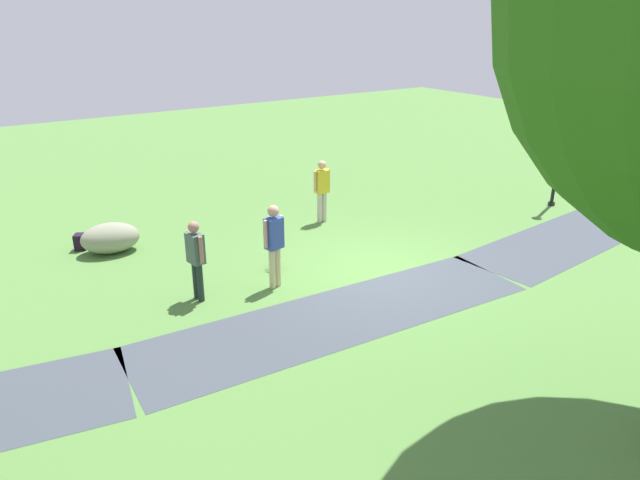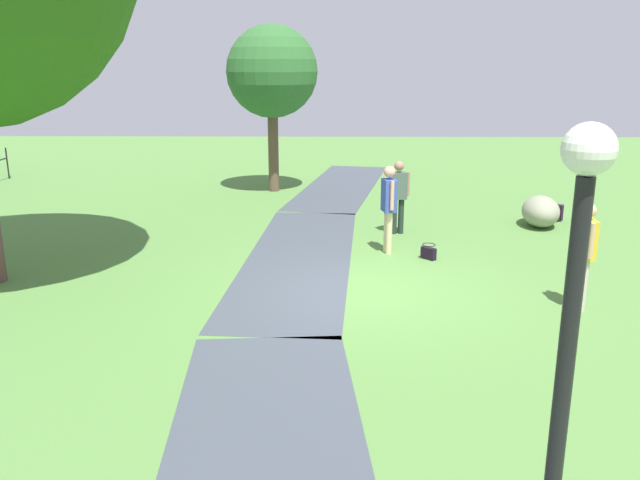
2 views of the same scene
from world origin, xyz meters
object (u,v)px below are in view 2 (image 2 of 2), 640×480
at_px(handbag_on_grass, 429,252).
at_px(young_tree_near_path, 272,72).
at_px(lamp_post, 565,367).
at_px(lawn_boulder, 541,211).
at_px(backpack_by_boulder, 557,213).
at_px(passerby_on_path, 398,192).
at_px(woman_with_handbag, 389,203).
at_px(frisbee_on_grass, 584,234).
at_px(man_near_boulder, 585,249).

bearing_deg(handbag_on_grass, young_tree_near_path, 27.60).
xyz_separation_m(lamp_post, lawn_boulder, (11.97, -3.72, -1.82)).
bearing_deg(backpack_by_boulder, young_tree_near_path, 63.11).
xyz_separation_m(young_tree_near_path, handbag_on_grass, (-7.10, -3.71, -3.39)).
bearing_deg(lamp_post, passerby_on_path, -1.09).
height_order(woman_with_handbag, backpack_by_boulder, woman_with_handbag).
distance_m(backpack_by_boulder, frisbee_on_grass, 1.39).
distance_m(man_near_boulder, passerby_on_path, 5.30).
bearing_deg(man_near_boulder, young_tree_near_path, 30.43).
relative_size(young_tree_near_path, handbag_on_grass, 12.77).
distance_m(woman_with_handbag, frisbee_on_grass, 5.02).
height_order(woman_with_handbag, man_near_boulder, woman_with_handbag).
bearing_deg(lamp_post, man_near_boulder, -22.29).
bearing_deg(passerby_on_path, woman_with_handbag, 167.38).
relative_size(lawn_boulder, man_near_boulder, 0.87).
bearing_deg(handbag_on_grass, lawn_boulder, -47.93).
xyz_separation_m(lamp_post, frisbee_on_grass, (11.19, -4.51, -2.18)).
xyz_separation_m(backpack_by_boulder, frisbee_on_grass, (-1.37, -0.20, -0.18)).
bearing_deg(woman_with_handbag, passerby_on_path, -12.62).
bearing_deg(frisbee_on_grass, young_tree_near_path, 56.02).
xyz_separation_m(lawn_boulder, backpack_by_boulder, (0.59, -0.59, -0.17)).
xyz_separation_m(man_near_boulder, backpack_by_boulder, (6.03, -1.64, -0.81)).
distance_m(woman_with_handbag, handbag_on_grass, 1.29).
height_order(young_tree_near_path, frisbee_on_grass, young_tree_near_path).
distance_m(lamp_post, woman_with_handbag, 9.71).
relative_size(woman_with_handbag, man_near_boulder, 1.05).
bearing_deg(young_tree_near_path, frisbee_on_grass, -123.98).
distance_m(lawn_boulder, backpack_by_boulder, 0.85).
bearing_deg(woman_with_handbag, backpack_by_boulder, -56.76).
bearing_deg(passerby_on_path, backpack_by_boulder, -71.87).
relative_size(lawn_boulder, handbag_on_grass, 3.89).
xyz_separation_m(young_tree_near_path, man_near_boulder, (-9.78, -5.74, -2.52)).
relative_size(man_near_boulder, frisbee_on_grass, 7.32).
height_order(young_tree_near_path, lamp_post, young_tree_near_path).
height_order(handbag_on_grass, backpack_by_boulder, backpack_by_boulder).
height_order(lawn_boulder, woman_with_handbag, woman_with_handbag).
height_order(lamp_post, woman_with_handbag, lamp_post).
distance_m(young_tree_near_path, lamp_post, 16.64).
bearing_deg(lamp_post, lawn_boulder, -17.26).
relative_size(young_tree_near_path, lamp_post, 1.38).
distance_m(woman_with_handbag, passerby_on_path, 1.62).
height_order(young_tree_near_path, woman_with_handbag, young_tree_near_path).
xyz_separation_m(woman_with_handbag, handbag_on_grass, (-0.44, -0.79, -0.92)).
xyz_separation_m(handbag_on_grass, backpack_by_boulder, (3.36, -3.67, 0.05)).
height_order(lawn_boulder, backpack_by_boulder, lawn_boulder).
height_order(young_tree_near_path, handbag_on_grass, young_tree_near_path).
bearing_deg(lawn_boulder, handbag_on_grass, 132.07).
distance_m(young_tree_near_path, handbag_on_grass, 8.70).
height_order(handbag_on_grass, frisbee_on_grass, handbag_on_grass).
relative_size(lamp_post, frisbee_on_grass, 15.04).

